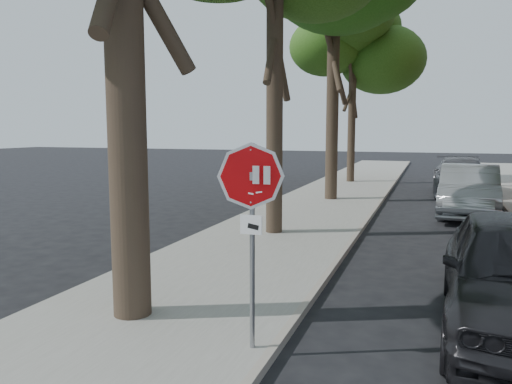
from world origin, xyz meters
TOP-DOWN VIEW (x-y plane):
  - ground at (0.00, 0.00)m, footprint 120.00×120.00m
  - sidewalk_left at (-2.50, 12.00)m, footprint 4.00×55.00m
  - curb_left at (-0.45, 12.00)m, footprint 0.12×55.00m
  - stop_sign at (-0.70, -0.03)m, footprint 0.76×0.34m
  - tree_far at (-2.72, 21.11)m, footprint 5.29×4.91m
  - car_b at (2.58, 12.26)m, footprint 2.11×5.25m
  - car_c at (2.60, 17.96)m, footprint 2.35×5.67m

SIDE VIEW (x-z plane):
  - ground at x=0.00m, z-range 0.00..0.00m
  - sidewalk_left at x=-2.50m, z-range 0.00..0.12m
  - curb_left at x=-0.45m, z-range 0.00..0.13m
  - car_c at x=2.60m, z-range 0.00..1.64m
  - car_b at x=2.58m, z-range 0.00..1.70m
  - stop_sign at x=-0.70m, z-range 0.64..3.25m
  - tree_far at x=-2.72m, z-range 2.55..11.88m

